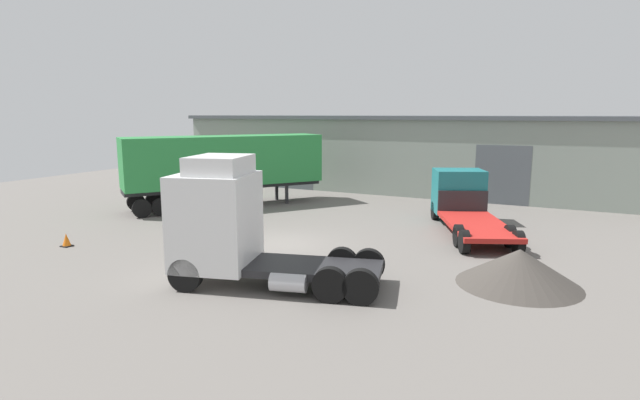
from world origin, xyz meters
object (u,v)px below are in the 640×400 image
traffic_cone (66,240)px  container_trailer_green (224,162)px  flatbed_truck_teal (463,201)px  tractor_unit_white (231,224)px  gravel_pile (519,267)px

traffic_cone → container_trailer_green: bearing=87.5°
flatbed_truck_teal → traffic_cone: 18.01m
tractor_unit_white → gravel_pile: 9.38m
container_trailer_green → gravel_pile: 18.43m
tractor_unit_white → container_trailer_green: (-8.48, 10.93, 0.70)m
flatbed_truck_teal → traffic_cone: size_ratio=14.32×
gravel_pile → tractor_unit_white: bearing=-155.2°
flatbed_truck_teal → gravel_pile: size_ratio=2.00×
container_trailer_green → flatbed_truck_teal: size_ratio=1.37×
gravel_pile → traffic_cone: (-17.35, -3.27, -0.34)m
container_trailer_green → gravel_pile: (16.91, -7.04, -2.06)m
tractor_unit_white → container_trailer_green: 13.85m
container_trailer_green → traffic_cone: (-0.44, -10.31, -2.40)m
flatbed_truck_teal → gravel_pile: flatbed_truck_teal is taller
gravel_pile → traffic_cone: 17.66m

